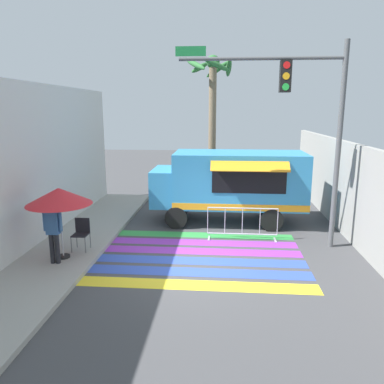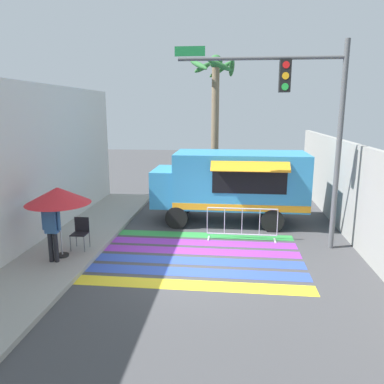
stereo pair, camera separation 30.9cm
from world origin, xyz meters
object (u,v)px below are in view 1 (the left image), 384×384
Objects in this scene: folding_chair at (81,231)px; barricade_front at (242,224)px; vendor_person at (53,227)px; patio_umbrella at (59,196)px; traffic_signal_pole at (307,111)px; palm_tree at (212,103)px; food_truck at (228,181)px.

barricade_front reaches higher than folding_chair.
barricade_front is at bearing 23.94° from vendor_person.
patio_umbrella is at bearing 79.34° from vendor_person.
patio_umbrella is 2.15× the size of folding_chair.
traffic_signal_pole is 0.93× the size of palm_tree.
patio_umbrella is (-6.95, -1.87, -2.31)m from traffic_signal_pole.
barricade_front is at bearing 23.89° from patio_umbrella.
palm_tree is at bearing 61.50° from vendor_person.
patio_umbrella reaches higher than folding_chair.
folding_chair is (-6.65, -1.18, -3.52)m from traffic_signal_pole.
food_truck is 2.82× the size of patio_umbrella.
folding_chair is 0.14× the size of palm_tree.
vendor_person reaches higher than folding_chair.
traffic_signal_pole is at bearing -13.25° from barricade_front.
traffic_signal_pole reaches higher than food_truck.
vendor_person is at bearing -97.38° from patio_umbrella.
palm_tree reaches higher than vendor_person.
food_truck is at bearing 42.74° from patio_umbrella.
patio_umbrella is 0.86m from vendor_person.
traffic_signal_pole is 2.67× the size of barricade_front.
traffic_signal_pole is at bearing 29.47° from folding_chair.
traffic_signal_pole is at bearing 14.69° from vendor_person.
traffic_signal_pole reaches higher than patio_umbrella.
palm_tree is at bearing 64.00° from patio_umbrella.
food_truck is at bearing 132.72° from traffic_signal_pole.
vendor_person is at bearing -88.41° from folding_chair.
palm_tree is (-0.74, 3.76, 2.93)m from food_truck.
palm_tree is (-3.00, 6.21, 0.31)m from traffic_signal_pole.
food_truck is 6.70m from vendor_person.
barricade_front is 0.35× the size of palm_tree.
barricade_front is (5.17, 2.29, -1.36)m from patio_umbrella.
folding_chair is 5.13m from barricade_front.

